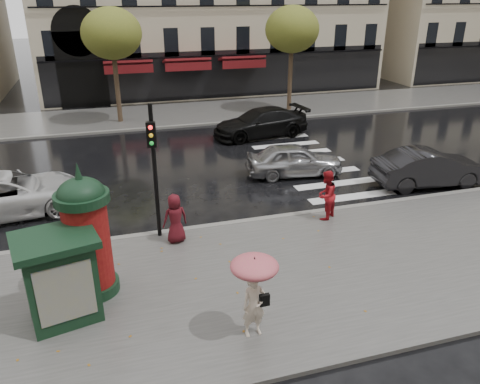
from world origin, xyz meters
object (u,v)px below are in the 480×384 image
object	(u,v)px
morris_column	(87,233)
newsstand	(60,277)
woman_red	(326,195)
car_darkgrey	(429,168)
man_burgundy	(175,218)
car_black	(260,123)
car_silver	(294,160)
woman_umbrella	(254,284)
car_white	(8,194)
traffic_light	(154,160)

from	to	relation	value
morris_column	newsstand	bearing A→B (deg)	-125.90
woman_red	car_darkgrey	bearing A→B (deg)	161.50
man_burgundy	car_black	distance (m)	12.42
car_black	car_silver	bearing A→B (deg)	-12.18
woman_umbrella	car_white	world-z (taller)	woman_umbrella
man_burgundy	woman_red	bearing A→B (deg)	172.16
car_white	car_black	xyz separation A→B (m)	(11.75, 6.71, 0.01)
woman_red	car_white	xyz separation A→B (m)	(-10.53, 3.77, -0.23)
car_silver	car_white	xyz separation A→B (m)	(-11.24, -0.69, 0.05)
car_white	car_black	distance (m)	13.53
man_burgundy	car_black	size ratio (longest dim) A/B	0.30
car_silver	traffic_light	bearing A→B (deg)	130.55
woman_umbrella	man_burgundy	xyz separation A→B (m)	(-0.99, 4.83, -0.57)
traffic_light	car_black	distance (m)	12.44
man_burgundy	morris_column	bearing A→B (deg)	29.45
morris_column	car_white	world-z (taller)	morris_column
man_burgundy	morris_column	world-z (taller)	morris_column
traffic_light	car_black	world-z (taller)	traffic_light
newsstand	car_black	distance (m)	16.62
woman_red	traffic_light	size ratio (longest dim) A/B	0.40
woman_red	car_black	bearing A→B (deg)	-133.17
morris_column	car_black	size ratio (longest dim) A/B	0.68
woman_umbrella	car_black	xyz separation A→B (m)	(5.44, 15.45, -0.71)
traffic_light	car_white	bearing A→B (deg)	144.58
woman_umbrella	man_burgundy	world-z (taller)	woman_umbrella
morris_column	traffic_light	xyz separation A→B (m)	(2.03, 2.49, 0.89)
woman_umbrella	car_black	size ratio (longest dim) A/B	0.39
man_burgundy	car_darkgrey	xyz separation A→B (m)	(10.74, 1.95, -0.16)
newsstand	car_white	world-z (taller)	newsstand
newsstand	traffic_light	bearing A→B (deg)	51.63
man_burgundy	traffic_light	bearing A→B (deg)	-54.27
traffic_light	woman_red	bearing A→B (deg)	-3.21
woman_red	traffic_light	xyz separation A→B (m)	(-5.67, 0.32, 1.73)
traffic_light	newsstand	size ratio (longest dim) A/B	1.96
man_burgundy	newsstand	world-z (taller)	newsstand
man_burgundy	newsstand	xyz separation A→B (m)	(-3.17, -2.94, 0.33)
car_darkgrey	man_burgundy	bearing A→B (deg)	105.51
man_burgundy	car_white	distance (m)	6.62
car_darkgrey	car_black	distance (m)	9.69
car_silver	car_darkgrey	world-z (taller)	car_darkgrey
man_burgundy	car_darkgrey	size ratio (longest dim) A/B	0.35
morris_column	car_white	xyz separation A→B (m)	(-2.82, 5.94, -1.08)
morris_column	car_silver	xyz separation A→B (m)	(8.41, 6.64, -1.13)
car_darkgrey	car_white	distance (m)	16.19
man_burgundy	car_silver	world-z (taller)	man_burgundy
traffic_light	car_white	distance (m)	6.27
car_white	traffic_light	bearing A→B (deg)	-132.71
car_black	woman_umbrella	bearing A→B (deg)	-26.67
car_silver	car_white	world-z (taller)	car_white
car_white	car_silver	bearing A→B (deg)	-93.77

